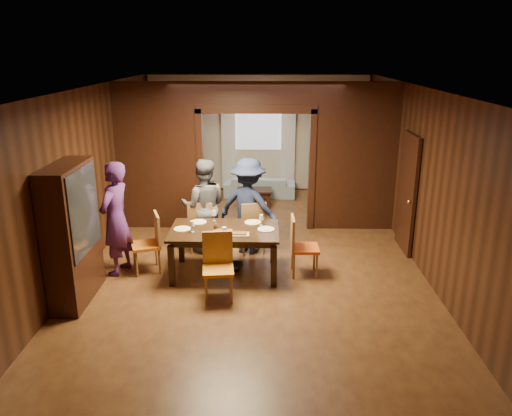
{
  "coord_description": "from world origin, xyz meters",
  "views": [
    {
      "loc": [
        0.19,
        -8.01,
        3.5
      ],
      "look_at": [
        0.04,
        -0.4,
        1.05
      ],
      "focal_mm": 35.0,
      "sensor_mm": 36.0,
      "label": 1
    }
  ],
  "objects_px": {
    "person_purple": "(116,219)",
    "chair_far_r": "(251,226)",
    "dining_table": "(225,251)",
    "chair_near": "(218,268)",
    "chair_far_l": "(203,226)",
    "person_navy": "(249,206)",
    "chair_left": "(146,243)",
    "sofa": "(260,186)",
    "person_grey": "(204,206)",
    "coffee_table": "(255,198)",
    "chair_right": "(305,246)",
    "hutch": "(72,234)"
  },
  "relations": [
    {
      "from": "dining_table",
      "to": "chair_near",
      "type": "bearing_deg",
      "value": -91.83
    },
    {
      "from": "person_purple",
      "to": "dining_table",
      "type": "distance_m",
      "value": 1.81
    },
    {
      "from": "chair_far_r",
      "to": "person_purple",
      "type": "bearing_deg",
      "value": 8.25
    },
    {
      "from": "dining_table",
      "to": "chair_far_l",
      "type": "height_order",
      "value": "chair_far_l"
    },
    {
      "from": "person_purple",
      "to": "sofa",
      "type": "bearing_deg",
      "value": 168.92
    },
    {
      "from": "person_navy",
      "to": "chair_near",
      "type": "height_order",
      "value": "person_navy"
    },
    {
      "from": "hutch",
      "to": "person_purple",
      "type": "bearing_deg",
      "value": 68.9
    },
    {
      "from": "chair_near",
      "to": "person_navy",
      "type": "bearing_deg",
      "value": 71.75
    },
    {
      "from": "person_purple",
      "to": "chair_far_r",
      "type": "bearing_deg",
      "value": 128.44
    },
    {
      "from": "coffee_table",
      "to": "chair_far_r",
      "type": "distance_m",
      "value": 2.74
    },
    {
      "from": "coffee_table",
      "to": "chair_far_l",
      "type": "relative_size",
      "value": 0.82
    },
    {
      "from": "dining_table",
      "to": "hutch",
      "type": "xyz_separation_m",
      "value": [
        -2.07,
        -0.89,
        0.62
      ]
    },
    {
      "from": "dining_table",
      "to": "chair_far_l",
      "type": "distance_m",
      "value": 1.04
    },
    {
      "from": "chair_left",
      "to": "hutch",
      "type": "relative_size",
      "value": 0.48
    },
    {
      "from": "person_purple",
      "to": "chair_near",
      "type": "relative_size",
      "value": 1.9
    },
    {
      "from": "chair_far_l",
      "to": "person_navy",
      "type": "bearing_deg",
      "value": -174.65
    },
    {
      "from": "sofa",
      "to": "dining_table",
      "type": "relative_size",
      "value": 1.0
    },
    {
      "from": "sofa",
      "to": "coffee_table",
      "type": "distance_m",
      "value": 0.84
    },
    {
      "from": "dining_table",
      "to": "chair_right",
      "type": "bearing_deg",
      "value": -0.43
    },
    {
      "from": "chair_right",
      "to": "hutch",
      "type": "distance_m",
      "value": 3.5
    },
    {
      "from": "chair_near",
      "to": "person_purple",
      "type": "bearing_deg",
      "value": 146.66
    },
    {
      "from": "person_navy",
      "to": "dining_table",
      "type": "bearing_deg",
      "value": 91.0
    },
    {
      "from": "sofa",
      "to": "dining_table",
      "type": "height_order",
      "value": "dining_table"
    },
    {
      "from": "chair_far_r",
      "to": "chair_far_l",
      "type": "bearing_deg",
      "value": -15.66
    },
    {
      "from": "chair_far_l",
      "to": "chair_near",
      "type": "xyz_separation_m",
      "value": [
        0.43,
        -1.78,
        0.0
      ]
    },
    {
      "from": "person_navy",
      "to": "chair_right",
      "type": "bearing_deg",
      "value": 156.82
    },
    {
      "from": "person_purple",
      "to": "person_navy",
      "type": "distance_m",
      "value": 2.27
    },
    {
      "from": "sofa",
      "to": "chair_far_r",
      "type": "xyz_separation_m",
      "value": [
        -0.1,
        -3.55,
        0.23
      ]
    },
    {
      "from": "dining_table",
      "to": "chair_left",
      "type": "relative_size",
      "value": 1.77
    },
    {
      "from": "person_grey",
      "to": "chair_far_l",
      "type": "xyz_separation_m",
      "value": [
        -0.03,
        -0.01,
        -0.36
      ]
    },
    {
      "from": "person_navy",
      "to": "sofa",
      "type": "height_order",
      "value": "person_navy"
    },
    {
      "from": "sofa",
      "to": "chair_far_l",
      "type": "distance_m",
      "value": 3.67
    },
    {
      "from": "chair_right",
      "to": "person_navy",
      "type": "bearing_deg",
      "value": 44.1
    },
    {
      "from": "person_purple",
      "to": "sofa",
      "type": "height_order",
      "value": "person_purple"
    },
    {
      "from": "person_grey",
      "to": "chair_far_r",
      "type": "bearing_deg",
      "value": 175.65
    },
    {
      "from": "person_navy",
      "to": "chair_far_l",
      "type": "height_order",
      "value": "person_navy"
    },
    {
      "from": "chair_near",
      "to": "coffee_table",
      "type": "bearing_deg",
      "value": 78.42
    },
    {
      "from": "chair_far_l",
      "to": "chair_far_r",
      "type": "height_order",
      "value": "same"
    },
    {
      "from": "chair_far_l",
      "to": "chair_near",
      "type": "bearing_deg",
      "value": 109.5
    },
    {
      "from": "chair_far_r",
      "to": "dining_table",
      "type": "bearing_deg",
      "value": 51.64
    },
    {
      "from": "person_grey",
      "to": "coffee_table",
      "type": "bearing_deg",
      "value": -109.89
    },
    {
      "from": "dining_table",
      "to": "chair_near",
      "type": "relative_size",
      "value": 1.77
    },
    {
      "from": "person_grey",
      "to": "chair_far_l",
      "type": "bearing_deg",
      "value": 13.64
    },
    {
      "from": "chair_left",
      "to": "chair_far_r",
      "type": "bearing_deg",
      "value": 96.87
    },
    {
      "from": "chair_left",
      "to": "coffee_table",
      "type": "bearing_deg",
      "value": 134.92
    },
    {
      "from": "person_navy",
      "to": "chair_near",
      "type": "xyz_separation_m",
      "value": [
        -0.38,
        -1.78,
        -0.37
      ]
    },
    {
      "from": "person_navy",
      "to": "coffee_table",
      "type": "distance_m",
      "value": 2.79
    },
    {
      "from": "coffee_table",
      "to": "chair_far_r",
      "type": "xyz_separation_m",
      "value": [
        0.01,
        -2.72,
        0.28
      ]
    },
    {
      "from": "person_grey",
      "to": "chair_near",
      "type": "xyz_separation_m",
      "value": [
        0.41,
        -1.79,
        -0.36
      ]
    },
    {
      "from": "person_grey",
      "to": "hutch",
      "type": "relative_size",
      "value": 0.84
    }
  ]
}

